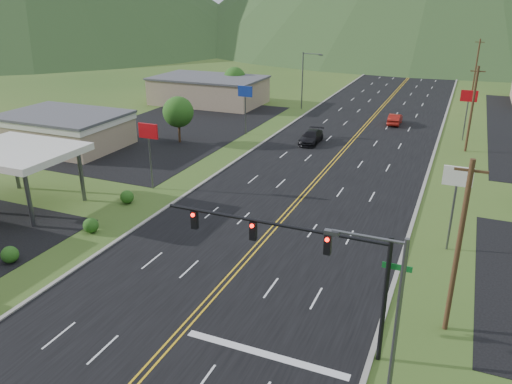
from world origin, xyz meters
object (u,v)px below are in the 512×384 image
at_px(streetlight_east, 389,322).
at_px(car_dark_mid, 311,137).
at_px(gas_canopy, 16,153).
at_px(car_red_far, 395,119).
at_px(traffic_signal, 307,253).
at_px(streetlight_west, 304,77).

bearing_deg(streetlight_east, car_dark_mid, 110.93).
relative_size(gas_canopy, car_red_far, 2.15).
bearing_deg(car_dark_mid, traffic_signal, -74.26).
distance_m(traffic_signal, streetlight_east, 6.17).
relative_size(streetlight_west, gas_canopy, 0.90).
height_order(traffic_signal, streetlight_east, streetlight_east).
xyz_separation_m(streetlight_east, streetlight_west, (-22.86, 60.00, 0.00)).
xyz_separation_m(streetlight_west, car_dark_mid, (7.17, -19.00, -4.41)).
distance_m(streetlight_west, gas_canopy, 49.10).
distance_m(gas_canopy, car_red_far, 50.31).
bearing_deg(streetlight_west, car_dark_mid, -69.32).
bearing_deg(gas_canopy, streetlight_east, -19.88).
relative_size(streetlight_east, streetlight_west, 1.00).
height_order(gas_canopy, car_red_far, gas_canopy).
height_order(streetlight_west, gas_canopy, streetlight_west).
bearing_deg(gas_canopy, streetlight_west, 77.87).
height_order(streetlight_east, car_dark_mid, streetlight_east).
relative_size(traffic_signal, car_dark_mid, 2.47).
distance_m(traffic_signal, car_red_far, 51.34).
height_order(traffic_signal, car_red_far, traffic_signal).
relative_size(streetlight_east, car_red_far, 1.93).
height_order(streetlight_east, streetlight_west, same).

